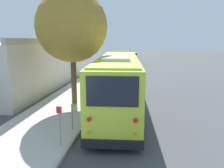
% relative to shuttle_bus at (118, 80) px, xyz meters
% --- Properties ---
extents(ground_plane, '(160.00, 160.00, 0.00)m').
position_rel_shuttle_bus_xyz_m(ground_plane, '(1.34, -0.39, -1.89)').
color(ground_plane, '#474749').
extents(sidewalk_slab, '(80.00, 3.97, 0.15)m').
position_rel_shuttle_bus_xyz_m(sidewalk_slab, '(1.34, 3.51, -1.81)').
color(sidewalk_slab, beige).
rests_on(sidewalk_slab, ground).
extents(curb_strip, '(80.00, 0.14, 0.15)m').
position_rel_shuttle_bus_xyz_m(curb_strip, '(1.34, 1.46, -1.81)').
color(curb_strip, '#AAA69D').
rests_on(curb_strip, ground).
extents(shuttle_bus, '(11.53, 3.34, 3.51)m').
position_rel_shuttle_bus_xyz_m(shuttle_bus, '(0.00, 0.00, 0.00)').
color(shuttle_bus, '#BCDB38').
rests_on(shuttle_bus, ground).
extents(parked_sedan_tan, '(4.24, 1.88, 1.33)m').
position_rel_shuttle_bus_xyz_m(parked_sedan_tan, '(11.34, 0.48, -1.27)').
color(parked_sedan_tan, tan).
rests_on(parked_sedan_tan, ground).
extents(parked_sedan_gray, '(4.57, 1.96, 1.27)m').
position_rel_shuttle_bus_xyz_m(parked_sedan_gray, '(18.25, 0.50, -1.30)').
color(parked_sedan_gray, slate).
rests_on(parked_sedan_gray, ground).
extents(parked_sedan_silver, '(4.25, 1.92, 1.26)m').
position_rel_shuttle_bus_xyz_m(parked_sedan_silver, '(24.83, 0.18, -1.31)').
color(parked_sedan_silver, '#A8AAAF').
rests_on(parked_sedan_silver, ground).
extents(parked_sedan_black, '(4.67, 2.00, 1.28)m').
position_rel_shuttle_bus_xyz_m(parked_sedan_black, '(31.47, 0.41, -1.30)').
color(parked_sedan_black, black).
rests_on(parked_sedan_black, ground).
extents(parked_sedan_white, '(4.78, 1.99, 1.33)m').
position_rel_shuttle_bus_xyz_m(parked_sedan_white, '(38.81, 0.28, -1.27)').
color(parked_sedan_white, silver).
rests_on(parked_sedan_white, ground).
extents(street_tree, '(4.56, 4.56, 8.01)m').
position_rel_shuttle_bus_xyz_m(street_tree, '(0.73, 3.03, 3.62)').
color(street_tree, brown).
rests_on(street_tree, sidewalk_slab).
extents(sign_post_near, '(0.06, 0.22, 1.65)m').
position_rel_shuttle_bus_xyz_m(sign_post_near, '(-5.37, 1.78, -0.89)').
color(sign_post_near, gray).
rests_on(sign_post_near, sidewalk_slab).
extents(sign_post_far, '(0.06, 0.06, 1.27)m').
position_rel_shuttle_bus_xyz_m(sign_post_far, '(-3.79, 1.78, -1.10)').
color(sign_post_far, gray).
rests_on(sign_post_far, sidewalk_slab).
extents(building_backdrop, '(17.37, 6.68, 4.47)m').
position_rel_shuttle_bus_xyz_m(building_backdrop, '(6.76, 9.33, 0.16)').
color(building_backdrop, beige).
rests_on(building_backdrop, ground).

